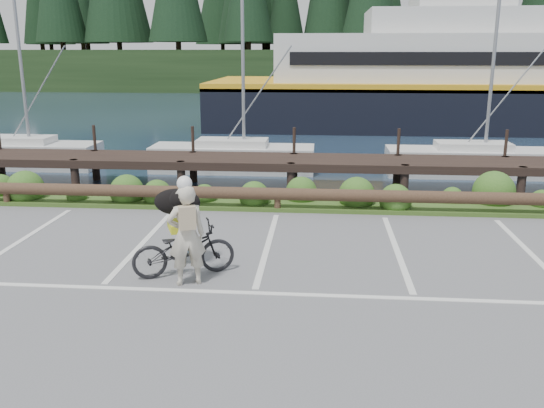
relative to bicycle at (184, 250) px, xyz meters
The scene contains 7 objects.
ground 1.44m from the bicycle, 12.63° to the right, with size 72.00×72.00×0.00m, color #5B5B5D.
harbor_backdrop 78.19m from the bicycle, 88.74° to the left, with size 170.00×160.00×30.00m.
vegetation_strip 5.19m from the bicycle, 75.11° to the left, with size 34.00×1.60×0.10m, color #3D5B21.
log_rail 4.53m from the bicycle, 72.82° to the left, with size 32.00×0.30×0.60m, color #443021, non-canonical shape.
bicycle is the anchor object (origin of this frame).
cyclist 0.58m from the bicycle, 67.95° to the right, with size 0.64×0.42×1.74m, color beige.
dog 0.93m from the bicycle, 112.05° to the left, with size 0.85×0.42×0.49m, color black.
Camera 1 is at (1.04, -9.11, 3.86)m, focal length 38.00 mm.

